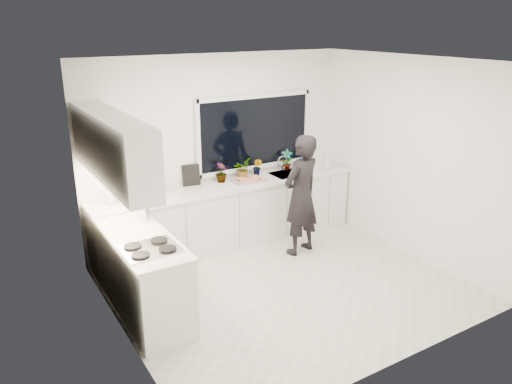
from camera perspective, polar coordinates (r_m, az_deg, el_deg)
floor at (r=6.29m, az=3.46°, el=-10.77°), size 4.00×3.50×0.02m
wall_back at (r=7.19m, az=-4.36°, el=4.79°), size 4.00×0.02×2.70m
wall_left at (r=4.93m, az=-15.83°, el=-2.69°), size 0.02×3.50×2.70m
wall_right at (r=7.05m, az=17.27°, el=3.68°), size 0.02×3.50×2.70m
ceiling at (r=5.48m, az=4.04°, el=14.78°), size 4.00×3.50×0.02m
window at (r=7.40m, az=-0.11°, el=6.84°), size 1.80×0.02×1.00m
base_cabinets_back at (r=7.21m, az=-3.05°, el=-2.76°), size 3.92×0.58×0.88m
base_cabinets_left at (r=5.69m, az=-12.70°, el=-9.46°), size 0.58×1.60×0.88m
countertop_back at (r=7.04m, az=-3.08°, el=0.69°), size 3.94×0.62×0.04m
countertop_left at (r=5.49m, az=-13.04°, el=-5.23°), size 0.62×1.60×0.04m
upper_cabinets at (r=5.48m, az=-16.16°, el=4.96°), size 0.34×2.10×0.70m
sink at (r=7.59m, az=3.88°, el=1.80°), size 0.58×0.42×0.14m
faucet at (r=7.70m, az=3.05°, el=3.31°), size 0.03×0.03×0.22m
stovetop at (r=5.17m, az=-12.01°, el=-6.32°), size 0.56×0.48×0.03m
person at (r=6.85m, az=5.18°, el=-0.38°), size 0.70×0.54×1.69m
pizza_tray at (r=7.16m, az=-0.83°, el=1.32°), size 0.45×0.34×0.03m
pizza at (r=7.15m, az=-0.83°, el=1.45°), size 0.41×0.30×0.01m
watering_can at (r=7.88m, az=5.36°, el=3.29°), size 0.15×0.15×0.13m
paper_towel_roll at (r=6.53m, az=-16.27°, el=-0.17°), size 0.13×0.13×0.26m
knife_block at (r=6.75m, az=-11.05°, el=0.71°), size 0.15×0.13×0.22m
utensil_crock at (r=5.91m, az=-12.68°, el=-2.40°), size 0.15×0.15×0.16m
picture_frame_large at (r=6.72m, az=-14.33°, el=0.65°), size 0.22×0.02×0.28m
picture_frame_small at (r=7.01m, az=-7.43°, el=1.93°), size 0.25×0.06×0.30m
herb_plants at (r=7.33m, az=-0.87°, el=2.83°), size 1.35×0.35×0.32m
soap_bottles at (r=7.77m, az=8.13°, el=3.58°), size 0.17×0.17×0.33m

